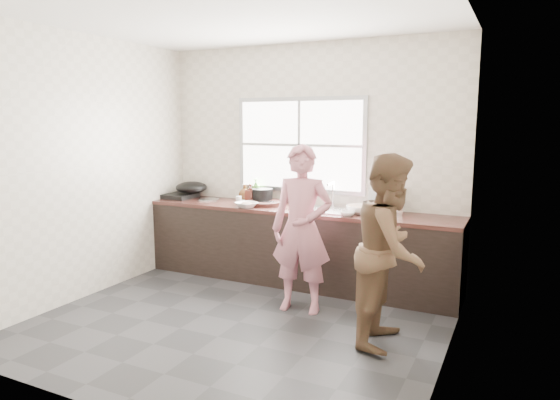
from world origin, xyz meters
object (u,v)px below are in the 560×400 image
at_px(person_side, 391,250).
at_px(bowl_mince, 246,205).
at_px(wok, 191,187).
at_px(bowl_held, 347,213).
at_px(burner, 179,196).
at_px(bottle_brown_tall, 250,194).
at_px(bottle_green, 256,190).
at_px(dish_rack, 387,199).
at_px(glass_jar, 239,200).
at_px(pot_lid_right, 207,200).
at_px(plate_food, 247,200).
at_px(woman, 302,234).
at_px(black_pot, 262,196).
at_px(bowl_crabs, 359,210).
at_px(bottle_brown_short, 245,193).
at_px(pot_lid_left, 208,199).
at_px(cutting_board, 265,203).

xyz_separation_m(person_side, bowl_mince, (-1.86, 0.88, 0.10)).
relative_size(person_side, wok, 3.98).
relative_size(bowl_held, burner, 0.50).
bearing_deg(bottle_brown_tall, bottle_green, 52.55).
relative_size(bowl_mince, dish_rack, 0.66).
bearing_deg(glass_jar, pot_lid_right, 170.52).
bearing_deg(bowl_mince, wok, 162.81).
height_order(plate_food, glass_jar, glass_jar).
distance_m(woman, glass_jar, 1.31).
bearing_deg(black_pot, person_side, -33.57).
xyz_separation_m(woman, bowl_crabs, (0.33, 0.75, 0.14)).
distance_m(person_side, bottle_brown_tall, 2.35).
bearing_deg(bottle_brown_short, bowl_held, -16.70).
distance_m(person_side, plate_food, 2.43).
relative_size(woman, bowl_held, 7.95).
bearing_deg(bowl_mince, bowl_crabs, 9.16).
height_order(black_pot, pot_lid_right, black_pot).
bearing_deg(dish_rack, bowl_mince, -169.24).
relative_size(pot_lid_left, pot_lid_right, 1.12).
distance_m(wok, dish_rack, 2.48).
distance_m(bottle_green, bottle_brown_tall, 0.08).
bearing_deg(plate_food, pot_lid_right, -160.96).
distance_m(bowl_held, burner, 2.32).
height_order(bowl_mince, plate_food, bowl_mince).
height_order(woman, cutting_board, woman).
bearing_deg(woman, pot_lid_left, 146.02).
height_order(plate_food, bottle_brown_tall, bottle_brown_tall).
xyz_separation_m(cutting_board, wok, (-1.08, 0.05, 0.11)).
distance_m(woman, wok, 2.09).
bearing_deg(bottle_brown_short, bottle_green, -12.06).
bearing_deg(wok, dish_rack, 2.75).
height_order(glass_jar, pot_lid_right, glass_jar).
relative_size(cutting_board, burner, 1.19).
bearing_deg(bottle_brown_short, person_side, -31.74).
bearing_deg(bowl_crabs, bowl_held, -107.95).
bearing_deg(bowl_mince, cutting_board, 68.01).
relative_size(plate_food, pot_lid_right, 0.92).
height_order(bowl_crabs, pot_lid_left, bowl_crabs).
xyz_separation_m(plate_food, dish_rack, (1.71, 0.03, 0.13)).
bearing_deg(bowl_held, bottle_green, 162.68).
bearing_deg(plate_food, burner, -170.02).
xyz_separation_m(person_side, cutting_board, (-1.76, 1.13, 0.10)).
xyz_separation_m(black_pot, plate_food, (-0.24, 0.05, -0.08)).
distance_m(bowl_crabs, pot_lid_right, 1.95).
xyz_separation_m(plate_food, bottle_brown_short, (-0.06, 0.05, 0.08)).
xyz_separation_m(bottle_brown_tall, burner, (-0.97, -0.12, -0.07)).
bearing_deg(bowl_crabs, cutting_board, 177.70).
distance_m(bottle_brown_short, glass_jar, 0.32).
relative_size(woman, burner, 4.01).
distance_m(bowl_crabs, bowl_held, 0.21).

